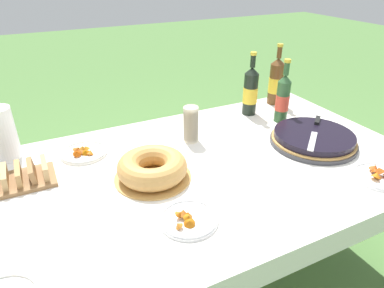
{
  "coord_description": "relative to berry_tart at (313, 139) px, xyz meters",
  "views": [
    {
      "loc": [
        -0.6,
        -1.09,
        1.51
      ],
      "look_at": [
        -0.02,
        0.1,
        0.79
      ],
      "focal_mm": 32.0,
      "sensor_mm": 36.0,
      "label": 1
    }
  ],
  "objects": [
    {
      "name": "tablecloth",
      "position": [
        -0.55,
        0.05,
        -0.04
      ],
      "size": [
        1.86,
        1.09,
        0.1
      ],
      "color": "white",
      "rests_on": "garden_table"
    },
    {
      "name": "cider_bottle_green",
      "position": [
        0.03,
        0.28,
        0.1
      ],
      "size": [
        0.07,
        0.07,
        0.34
      ],
      "color": "#2D562D",
      "rests_on": "tablecloth"
    },
    {
      "name": "snack_plate_near",
      "position": [
        -1.0,
        0.38,
        -0.02
      ],
      "size": [
        0.21,
        0.21,
        0.05
      ],
      "color": "white",
      "rests_on": "tablecloth"
    },
    {
      "name": "paper_towel_roll",
      "position": [
        -1.3,
        0.5,
        0.09
      ],
      "size": [
        0.11,
        0.11,
        0.24
      ],
      "color": "white",
      "rests_on": "tablecloth"
    },
    {
      "name": "cider_bottle_amber",
      "position": [
        0.17,
        0.51,
        0.11
      ],
      "size": [
        0.08,
        0.08,
        0.36
      ],
      "color": "brown",
      "rests_on": "tablecloth"
    },
    {
      "name": "serving_knife",
      "position": [
        0.02,
        0.02,
        0.04
      ],
      "size": [
        0.3,
        0.26,
        0.01
      ],
      "rotation": [
        0.0,
        0.0,
        3.85
      ],
      "color": "silver",
      "rests_on": "berry_tart"
    },
    {
      "name": "snack_plate_far",
      "position": [
        -0.77,
        -0.23,
        -0.02
      ],
      "size": [
        0.2,
        0.2,
        0.05
      ],
      "color": "white",
      "rests_on": "tablecloth"
    },
    {
      "name": "juice_bottle_red",
      "position": [
        -0.06,
        0.44,
        0.11
      ],
      "size": [
        0.08,
        0.08,
        0.35
      ],
      "color": "black",
      "rests_on": "tablecloth"
    },
    {
      "name": "bread_board",
      "position": [
        -1.26,
        0.26,
        -0.0
      ],
      "size": [
        0.26,
        0.18,
        0.07
      ],
      "color": "olive",
      "rests_on": "tablecloth"
    },
    {
      "name": "garden_table",
      "position": [
        -0.55,
        0.05,
        -0.09
      ],
      "size": [
        1.85,
        1.08,
        0.73
      ],
      "color": "brown",
      "rests_on": "ground_plane"
    },
    {
      "name": "bundt_cake",
      "position": [
        -0.78,
        0.07,
        0.02
      ],
      "size": [
        0.31,
        0.31,
        0.1
      ],
      "color": "tan",
      "rests_on": "tablecloth"
    },
    {
      "name": "ground_plane",
      "position": [
        -0.55,
        0.05,
        -0.76
      ],
      "size": [
        16.0,
        16.0,
        0.0
      ],
      "primitive_type": "plane",
      "color": "#568442"
    },
    {
      "name": "snack_plate_right",
      "position": [
        0.03,
        -0.34,
        -0.02
      ],
      "size": [
        0.2,
        0.2,
        0.05
      ],
      "color": "white",
      "rests_on": "tablecloth"
    },
    {
      "name": "berry_tart",
      "position": [
        0.0,
        0.0,
        0.0
      ],
      "size": [
        0.4,
        0.4,
        0.06
      ],
      "color": "#38383D",
      "rests_on": "tablecloth"
    },
    {
      "name": "cup_stack",
      "position": [
        -0.51,
        0.29,
        0.06
      ],
      "size": [
        0.07,
        0.07,
        0.18
      ],
      "color": "beige",
      "rests_on": "tablecloth"
    }
  ]
}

